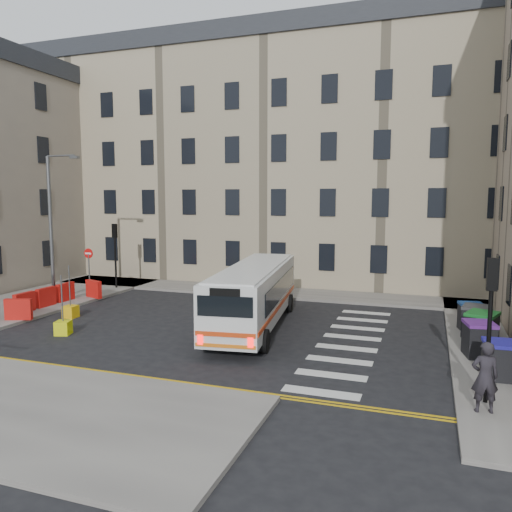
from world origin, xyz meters
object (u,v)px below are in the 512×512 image
Objects in this scene: wheelie_bin_d at (475,321)px; wheelie_bin_c at (482,329)px; wheelie_bin_a at (499,360)px; wheelie_bin_e at (471,317)px; wheelie_bin_b at (479,339)px; bollard_chevron at (63,328)px; bus at (254,293)px; streetlamp at (51,226)px; bollard_yellow at (71,312)px; pedestrian at (485,377)px.

wheelie_bin_c is at bearing -73.75° from wheelie_bin_d.
wheelie_bin_a is 5.95m from wheelie_bin_e.
wheelie_bin_b is 1.44m from wheelie_bin_c.
wheelie_bin_a is 1.99× the size of bollard_chevron.
bollard_chevron is at bearing -160.26° from bus.
bollard_yellow is (3.32, -2.65, -4.04)m from streetlamp.
wheelie_bin_d is 17.53m from bollard_chevron.
wheelie_bin_a is 3.05m from pedestrian.
bus is 8.23× the size of wheelie_bin_e.
wheelie_bin_d is (0.10, 2.92, 0.00)m from wheelie_bin_b.
wheelie_bin_c is 0.77× the size of pedestrian.
wheelie_bin_e is (0.00, 3.75, -0.04)m from wheelie_bin_b.
wheelie_bin_e is 18.75m from bollard_yellow.
bus is at bearing -48.82° from pedestrian.
streetlamp is at bearing 141.46° from bollard_yellow.
bollard_yellow is (-18.45, -3.30, -0.46)m from wheelie_bin_e.
streetlamp is 6.42× the size of wheelie_bin_e.
bollard_chevron is (-16.87, -3.62, -0.52)m from wheelie_bin_c.
wheelie_bin_b is 18.46m from bollard_yellow.
wheelie_bin_b reaches higher than bollard_chevron.
wheelie_bin_a is at bearing -114.89° from pedestrian.
wheelie_bin_a is at bearing -29.50° from bus.
wheelie_bin_d is at bearing 114.91° from wheelie_bin_c.
wheelie_bin_a is 0.90× the size of wheelie_bin_b.
bollard_yellow is 1.00× the size of bollard_chevron.
streetlamp is 12.90m from bus.
bollard_yellow is at bearing 167.50° from wheelie_bin_b.
bollard_chevron is (-17.05, -0.00, -0.45)m from wheelie_bin_a.
wheelie_bin_d is 2.24× the size of bollard_yellow.
streetlamp is 5.86m from bollard_yellow.
wheelie_bin_d is 1.06× the size of wheelie_bin_e.
pedestrian reaches higher than bollard_yellow.
bollard_yellow is (-18.85, 2.64, -0.45)m from wheelie_bin_a.
bus is 6.94× the size of wheelie_bin_c.
pedestrian is (-0.51, -6.56, 0.30)m from wheelie_bin_c.
pedestrian is (-0.30, -8.89, 0.37)m from wheelie_bin_e.
wheelie_bin_d reaches higher than bollard_yellow.
pedestrian is at bearing -17.10° from bollard_yellow.
streetlamp reaches higher than pedestrian.
wheelie_bin_e is (9.25, 2.09, -0.85)m from bus.
streetlamp is 23.07m from wheelie_bin_a.
wheelie_bin_b is 5.16m from pedestrian.
wheelie_bin_c is 1.12× the size of wheelie_bin_d.
wheelie_bin_d is (9.35, 1.27, -0.81)m from bus.
wheelie_bin_a is at bearing -98.66° from wheelie_bin_e.
bollard_chevron is at bearing 176.54° from wheelie_bin_a.
wheelie_bin_e is at bearing 109.07° from wheelie_bin_d.
wheelie_bin_e is (-0.10, 0.83, -0.04)m from wheelie_bin_d.
wheelie_bin_b is at bearing -79.92° from wheelie_bin_d.
wheelie_bin_a is 5.12m from wheelie_bin_d.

